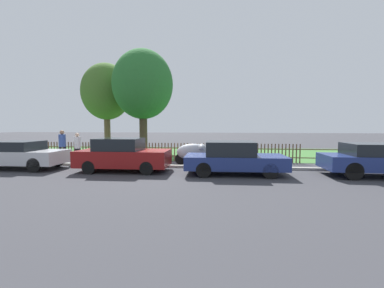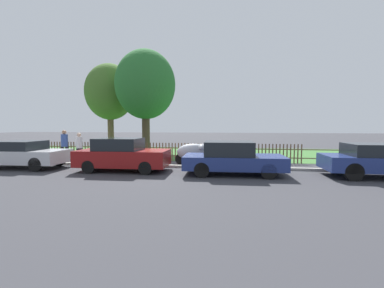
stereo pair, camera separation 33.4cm
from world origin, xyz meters
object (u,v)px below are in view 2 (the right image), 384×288
object	(u,v)px
covered_motorcycle	(195,152)
tree_behind_motorcycle	(145,85)
parked_car_red_compact	(379,160)
parked_car_silver_hatchback	(24,154)
tree_nearest_kerb	(110,92)
parked_car_black_saloon	(123,155)
pedestrian_by_lamp	(79,146)
parked_car_navy_estate	(232,158)
pedestrian_near_fence	(65,144)

from	to	relation	value
covered_motorcycle	tree_behind_motorcycle	distance (m)	8.88
parked_car_red_compact	tree_behind_motorcycle	size ratio (longest dim) A/B	0.53
parked_car_silver_hatchback	tree_nearest_kerb	distance (m)	10.96
covered_motorcycle	tree_nearest_kerb	bearing A→B (deg)	132.82
parked_car_red_compact	covered_motorcycle	xyz separation A→B (m)	(-7.55, 2.20, -0.02)
parked_car_silver_hatchback	parked_car_black_saloon	bearing A→B (deg)	-1.33
parked_car_red_compact	pedestrian_by_lamp	bearing A→B (deg)	171.77
parked_car_red_compact	tree_behind_motorcycle	world-z (taller)	tree_behind_motorcycle
tree_behind_motorcycle	parked_car_navy_estate	bearing A→B (deg)	-52.08
parked_car_silver_hatchback	parked_car_red_compact	size ratio (longest dim) A/B	0.95
parked_car_navy_estate	parked_car_red_compact	xyz separation A→B (m)	(5.64, 0.15, 0.00)
parked_car_navy_estate	tree_behind_motorcycle	distance (m)	11.59
parked_car_silver_hatchback	tree_nearest_kerb	bearing A→B (deg)	91.49
parked_car_black_saloon	pedestrian_by_lamp	xyz separation A→B (m)	(-3.45, 2.14, 0.19)
parked_car_navy_estate	tree_nearest_kerb	size ratio (longest dim) A/B	0.57
parked_car_silver_hatchback	pedestrian_near_fence	xyz separation A→B (m)	(0.58, 2.23, 0.33)
parked_car_silver_hatchback	tree_nearest_kerb	xyz separation A→B (m)	(-0.53, 10.11, 4.19)
parked_car_black_saloon	covered_motorcycle	bearing A→B (deg)	35.33
parked_car_black_saloon	parked_car_navy_estate	size ratio (longest dim) A/B	0.97
parked_car_silver_hatchback	pedestrian_near_fence	distance (m)	2.33
parked_car_black_saloon	tree_nearest_kerb	size ratio (longest dim) A/B	0.56
covered_motorcycle	pedestrian_by_lamp	bearing A→B (deg)	176.76
parked_car_navy_estate	parked_car_silver_hatchback	bearing A→B (deg)	177.21
tree_behind_motorcycle	pedestrian_near_fence	distance (m)	7.84
parked_car_red_compact	tree_nearest_kerb	bearing A→B (deg)	148.14
parked_car_navy_estate	pedestrian_near_fence	world-z (taller)	pedestrian_near_fence
parked_car_silver_hatchback	covered_motorcycle	size ratio (longest dim) A/B	2.03
parked_car_silver_hatchback	parked_car_black_saloon	xyz separation A→B (m)	(4.97, 0.01, 0.05)
parked_car_silver_hatchback	pedestrian_by_lamp	world-z (taller)	pedestrian_by_lamp
parked_car_black_saloon	tree_nearest_kerb	distance (m)	12.22
parked_car_silver_hatchback	parked_car_navy_estate	xyz separation A→B (m)	(9.82, -0.09, 0.01)
parked_car_black_saloon	parked_car_red_compact	xyz separation A→B (m)	(10.49, 0.05, -0.04)
parked_car_black_saloon	tree_behind_motorcycle	world-z (taller)	tree_behind_motorcycle
parked_car_red_compact	tree_behind_motorcycle	bearing A→B (deg)	146.14
parked_car_black_saloon	pedestrian_by_lamp	bearing A→B (deg)	146.12
tree_nearest_kerb	tree_behind_motorcycle	bearing A→B (deg)	-25.04
parked_car_navy_estate	covered_motorcycle	bearing A→B (deg)	126.80
parked_car_navy_estate	tree_behind_motorcycle	xyz separation A→B (m)	(-6.58, 8.45, 4.44)
covered_motorcycle	pedestrian_near_fence	world-z (taller)	pedestrian_near_fence
covered_motorcycle	parked_car_red_compact	bearing A→B (deg)	-20.49
parked_car_black_saloon	covered_motorcycle	xyz separation A→B (m)	(2.94, 2.25, -0.06)
parked_car_navy_estate	covered_motorcycle	distance (m)	3.03
parked_car_black_saloon	pedestrian_near_fence	xyz separation A→B (m)	(-4.39, 2.22, 0.28)
covered_motorcycle	tree_nearest_kerb	distance (m)	12.26
pedestrian_near_fence	parked_car_black_saloon	bearing A→B (deg)	143.13
tree_nearest_kerb	pedestrian_near_fence	world-z (taller)	tree_nearest_kerb
tree_nearest_kerb	pedestrian_by_lamp	distance (m)	9.12
parked_car_red_compact	pedestrian_by_lamp	xyz separation A→B (m)	(-13.93, 2.09, 0.23)
parked_car_silver_hatchback	parked_car_navy_estate	bearing A→B (deg)	-2.04
pedestrian_by_lamp	pedestrian_near_fence	bearing A→B (deg)	11.83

